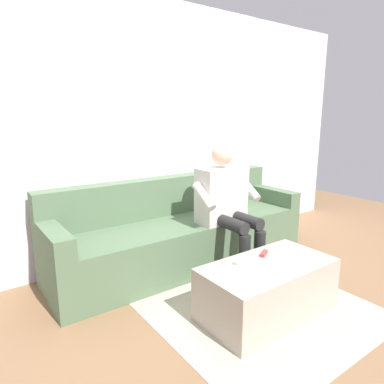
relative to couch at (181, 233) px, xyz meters
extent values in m
plane|color=#846042|center=(0.00, 0.73, -0.30)|extent=(8.00, 8.00, 0.00)
cube|color=silver|center=(0.00, -0.42, 0.95)|extent=(5.39, 0.06, 2.48)
cube|color=#516B4C|center=(0.00, 0.13, -0.07)|extent=(2.22, 0.56, 0.44)
cube|color=#516B4C|center=(0.00, -0.24, 0.11)|extent=(2.52, 0.17, 0.81)
cube|color=#516B4C|center=(-1.18, 0.13, 0.01)|extent=(0.15, 0.56, 0.60)
cube|color=#516B4C|center=(1.18, 0.13, 0.01)|extent=(0.15, 0.56, 0.60)
cube|color=#A89E8E|center=(0.00, 1.09, -0.10)|extent=(0.98, 0.51, 0.39)
cube|color=beige|center=(-0.25, 0.29, 0.40)|extent=(0.46, 0.23, 0.50)
sphere|color=beige|center=(-0.25, 0.29, 0.77)|extent=(0.20, 0.20, 0.20)
cylinder|color=black|center=(-0.34, 0.49, 0.20)|extent=(0.11, 0.41, 0.11)
cylinder|color=black|center=(-0.16, 0.49, 0.20)|extent=(0.11, 0.41, 0.11)
cylinder|color=black|center=(-0.34, 0.69, -0.07)|extent=(0.10, 0.10, 0.44)
cylinder|color=black|center=(-0.16, 0.69, -0.07)|extent=(0.10, 0.10, 0.44)
cylinder|color=beige|center=(-0.52, 0.37, 0.44)|extent=(0.08, 0.27, 0.22)
cylinder|color=beige|center=(0.02, 0.37, 0.44)|extent=(0.08, 0.27, 0.22)
cube|color=white|center=(0.14, 0.97, 0.10)|extent=(0.14, 0.05, 0.02)
cube|color=#B73333|center=(-0.09, 0.97, 0.10)|extent=(0.12, 0.08, 0.02)
cube|color=#B7AD93|center=(0.00, 0.96, -0.29)|extent=(1.51, 1.58, 0.01)
camera|label=1|loc=(1.74, 2.58, 1.11)|focal=31.91mm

